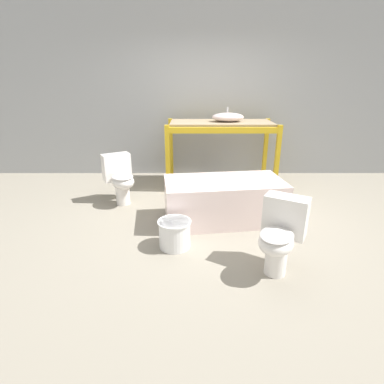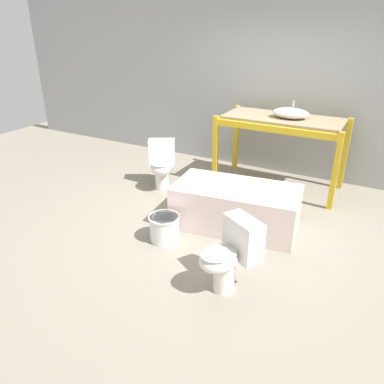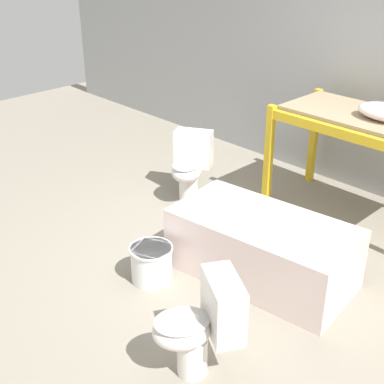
{
  "view_description": "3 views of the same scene",
  "coord_description": "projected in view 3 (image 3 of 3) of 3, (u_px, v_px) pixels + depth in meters",
  "views": [
    {
      "loc": [
        -0.18,
        -3.58,
        1.72
      ],
      "look_at": [
        -0.18,
        -0.34,
        0.51
      ],
      "focal_mm": 28.0,
      "sensor_mm": 36.0,
      "label": 1
    },
    {
      "loc": [
        1.73,
        -3.84,
        2.37
      ],
      "look_at": [
        -0.22,
        -0.29,
        0.49
      ],
      "focal_mm": 35.0,
      "sensor_mm": 36.0,
      "label": 2
    },
    {
      "loc": [
        2.5,
        -3.02,
        2.67
      ],
      "look_at": [
        -0.32,
        -0.28,
        0.69
      ],
      "focal_mm": 50.0,
      "sensor_mm": 36.0,
      "label": 3
    }
  ],
  "objects": [
    {
      "name": "ground_plane",
      "position": [
        240.0,
        264.0,
        4.69
      ],
      "size": [
        12.0,
        12.0,
        0.0
      ],
      "primitive_type": "plane",
      "color": "gray"
    },
    {
      "name": "shelving_rack",
      "position": [
        372.0,
        133.0,
        5.0
      ],
      "size": [
        1.81,
        0.88,
        1.08
      ],
      "color": "gold",
      "rests_on": "ground_plane"
    },
    {
      "name": "bathtub_main",
      "position": [
        262.0,
        244.0,
        4.4
      ],
      "size": [
        1.58,
        0.94,
        0.54
      ],
      "rotation": [
        0.0,
        0.0,
        0.13
      ],
      "color": "silver",
      "rests_on": "ground_plane"
    },
    {
      "name": "toilet_near",
      "position": [
        202.0,
        323.0,
        3.4
      ],
      "size": [
        0.59,
        0.66,
        0.71
      ],
      "rotation": [
        0.0,
        0.0,
        -0.53
      ],
      "color": "white",
      "rests_on": "ground_plane"
    },
    {
      "name": "toilet_far",
      "position": [
        190.0,
        163.0,
        5.66
      ],
      "size": [
        0.58,
        0.66,
        0.71
      ],
      "rotation": [
        0.0,
        0.0,
        0.52
      ],
      "color": "white",
      "rests_on": "ground_plane"
    },
    {
      "name": "bucket_white",
      "position": [
        151.0,
        263.0,
        4.42
      ],
      "size": [
        0.36,
        0.36,
        0.31
      ],
      "color": "white",
      "rests_on": "ground_plane"
    }
  ]
}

